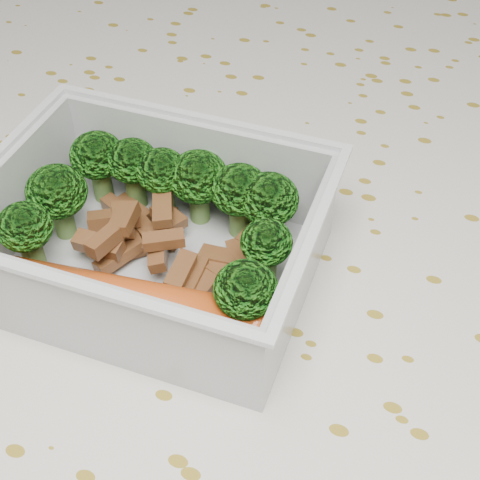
% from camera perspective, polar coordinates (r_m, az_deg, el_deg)
% --- Properties ---
extents(dining_table, '(1.40, 0.90, 0.75)m').
position_cam_1_polar(dining_table, '(0.46, 0.11, -9.97)').
color(dining_table, brown).
rests_on(dining_table, ground).
extents(tablecloth, '(1.46, 0.96, 0.19)m').
position_cam_1_polar(tablecloth, '(0.42, 0.12, -6.05)').
color(tablecloth, silver).
rests_on(tablecloth, dining_table).
extents(lunch_container, '(0.19, 0.14, 0.06)m').
position_cam_1_polar(lunch_container, '(0.38, -7.40, -0.46)').
color(lunch_container, silver).
rests_on(lunch_container, tablecloth).
extents(broccoli_florets, '(0.16, 0.11, 0.05)m').
position_cam_1_polar(broccoli_florets, '(0.38, -6.19, 3.47)').
color(broccoli_florets, '#608C3F').
rests_on(broccoli_florets, lunch_container).
extents(meat_pile, '(0.12, 0.08, 0.03)m').
position_cam_1_polar(meat_pile, '(0.39, -6.40, -0.15)').
color(meat_pile, brown).
rests_on(meat_pile, lunch_container).
extents(sausage, '(0.16, 0.04, 0.03)m').
position_cam_1_polar(sausage, '(0.36, -9.41, -5.29)').
color(sausage, '#C14815').
rests_on(sausage, lunch_container).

